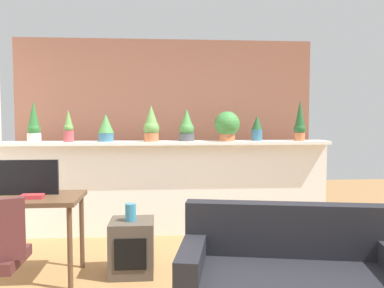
# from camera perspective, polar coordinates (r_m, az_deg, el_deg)

# --- Properties ---
(divider_wall) EXTENTS (4.01, 0.16, 1.12)m
(divider_wall) POSITION_cam_1_polar(r_m,az_deg,el_deg) (4.93, -3.66, -6.54)
(divider_wall) COLOR white
(divider_wall) RESTS_ON ground
(plant_shelf) EXTENTS (4.01, 0.34, 0.04)m
(plant_shelf) POSITION_cam_1_polar(r_m,az_deg,el_deg) (4.82, -3.68, 0.16)
(plant_shelf) COLOR white
(plant_shelf) RESTS_ON divider_wall
(brick_wall_behind) EXTENTS (4.01, 0.10, 2.50)m
(brick_wall_behind) POSITION_cam_1_polar(r_m,az_deg,el_deg) (5.46, -3.78, 1.76)
(brick_wall_behind) COLOR #935B47
(brick_wall_behind) RESTS_ON ground
(potted_plant_0) EXTENTS (0.16, 0.16, 0.49)m
(potted_plant_0) POSITION_cam_1_polar(r_m,az_deg,el_deg) (5.02, -21.86, 2.68)
(potted_plant_0) COLOR silver
(potted_plant_0) RESTS_ON plant_shelf
(potted_plant_1) EXTENTS (0.12, 0.12, 0.38)m
(potted_plant_1) POSITION_cam_1_polar(r_m,az_deg,el_deg) (4.90, -17.39, 2.29)
(potted_plant_1) COLOR #B7474C
(potted_plant_1) RESTS_ON plant_shelf
(potted_plant_2) EXTENTS (0.19, 0.19, 0.33)m
(potted_plant_2) POSITION_cam_1_polar(r_m,az_deg,el_deg) (4.86, -12.32, 2.32)
(potted_plant_2) COLOR #386B84
(potted_plant_2) RESTS_ON plant_shelf
(potted_plant_3) EXTENTS (0.19, 0.19, 0.43)m
(potted_plant_3) POSITION_cam_1_polar(r_m,az_deg,el_deg) (4.78, -5.90, 2.74)
(potted_plant_3) COLOR #C66B42
(potted_plant_3) RESTS_ON plant_shelf
(potted_plant_4) EXTENTS (0.19, 0.19, 0.39)m
(potted_plant_4) POSITION_cam_1_polar(r_m,az_deg,el_deg) (4.84, -0.77, 2.47)
(potted_plant_4) COLOR #4C4C51
(potted_plant_4) RESTS_ON plant_shelf
(potted_plant_5) EXTENTS (0.31, 0.31, 0.36)m
(potted_plant_5) POSITION_cam_1_polar(r_m,az_deg,el_deg) (4.85, 5.09, 2.70)
(potted_plant_5) COLOR #C66B42
(potted_plant_5) RESTS_ON plant_shelf
(potted_plant_6) EXTENTS (0.13, 0.13, 0.32)m
(potted_plant_6) POSITION_cam_1_polar(r_m,az_deg,el_deg) (4.99, 9.34, 2.25)
(potted_plant_6) COLOR #386B84
(potted_plant_6) RESTS_ON plant_shelf
(potted_plant_7) EXTENTS (0.14, 0.14, 0.51)m
(potted_plant_7) POSITION_cam_1_polar(r_m,az_deg,el_deg) (5.08, 15.29, 3.08)
(potted_plant_7) COLOR #C66B42
(potted_plant_7) RESTS_ON plant_shelf
(desk) EXTENTS (1.10, 0.60, 0.75)m
(desk) POSITION_cam_1_polar(r_m,az_deg,el_deg) (3.85, -23.81, -8.19)
(desk) COLOR brown
(desk) RESTS_ON ground
(tv_monitor) EXTENTS (0.52, 0.04, 0.32)m
(tv_monitor) POSITION_cam_1_polar(r_m,az_deg,el_deg) (3.86, -22.48, -4.47)
(tv_monitor) COLOR black
(tv_monitor) RESTS_ON desk
(side_cube_shelf) EXTENTS (0.40, 0.41, 0.50)m
(side_cube_shelf) POSITION_cam_1_polar(r_m,az_deg,el_deg) (3.81, -8.66, -14.49)
(side_cube_shelf) COLOR #4C4238
(side_cube_shelf) RESTS_ON ground
(vase_on_shelf) EXTENTS (0.10, 0.10, 0.16)m
(vase_on_shelf) POSITION_cam_1_polar(r_m,az_deg,el_deg) (3.72, -8.85, -9.69)
(vase_on_shelf) COLOR teal
(vase_on_shelf) RESTS_ON side_cube_shelf
(book_on_desk) EXTENTS (0.18, 0.10, 0.04)m
(book_on_desk) POSITION_cam_1_polar(r_m,az_deg,el_deg) (3.69, -22.05, -7.03)
(book_on_desk) COLOR #B22D33
(book_on_desk) RESTS_ON desk
(couch) EXTENTS (1.68, 1.04, 0.80)m
(couch) POSITION_cam_1_polar(r_m,az_deg,el_deg) (3.01, 14.29, -19.00)
(couch) COLOR black
(couch) RESTS_ON ground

